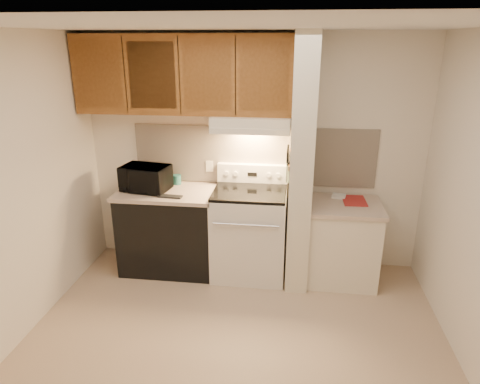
# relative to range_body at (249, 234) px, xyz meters

# --- Properties ---
(floor) EXTENTS (3.60, 3.60, 0.00)m
(floor) POSITION_rel_range_body_xyz_m (0.00, -1.16, -0.46)
(floor) COLOR tan
(floor) RESTS_ON ground
(ceiling) EXTENTS (3.60, 3.60, 0.00)m
(ceiling) POSITION_rel_range_body_xyz_m (0.00, -1.16, 2.04)
(ceiling) COLOR white
(ceiling) RESTS_ON wall_back
(wall_back) EXTENTS (3.60, 2.50, 0.02)m
(wall_back) POSITION_rel_range_body_xyz_m (0.00, 0.34, 0.79)
(wall_back) COLOR white
(wall_back) RESTS_ON floor
(wall_left) EXTENTS (0.02, 3.00, 2.50)m
(wall_left) POSITION_rel_range_body_xyz_m (-1.80, -1.16, 0.79)
(wall_left) COLOR white
(wall_left) RESTS_ON floor
(backsplash) EXTENTS (2.60, 0.02, 0.63)m
(backsplash) POSITION_rel_range_body_xyz_m (0.00, 0.33, 0.78)
(backsplash) COLOR #F8E4CD
(backsplash) RESTS_ON wall_back
(range_body) EXTENTS (0.76, 0.65, 0.92)m
(range_body) POSITION_rel_range_body_xyz_m (0.00, 0.00, 0.00)
(range_body) COLOR silver
(range_body) RESTS_ON floor
(oven_window) EXTENTS (0.50, 0.01, 0.30)m
(oven_window) POSITION_rel_range_body_xyz_m (0.00, -0.32, 0.04)
(oven_window) COLOR black
(oven_window) RESTS_ON range_body
(oven_handle) EXTENTS (0.65, 0.02, 0.02)m
(oven_handle) POSITION_rel_range_body_xyz_m (0.00, -0.35, 0.26)
(oven_handle) COLOR silver
(oven_handle) RESTS_ON range_body
(cooktop) EXTENTS (0.74, 0.64, 0.03)m
(cooktop) POSITION_rel_range_body_xyz_m (0.00, 0.00, 0.48)
(cooktop) COLOR black
(cooktop) RESTS_ON range_body
(range_backguard) EXTENTS (0.76, 0.08, 0.20)m
(range_backguard) POSITION_rel_range_body_xyz_m (0.00, 0.28, 0.59)
(range_backguard) COLOR silver
(range_backguard) RESTS_ON range_body
(range_display) EXTENTS (0.10, 0.01, 0.04)m
(range_display) POSITION_rel_range_body_xyz_m (0.00, 0.24, 0.59)
(range_display) COLOR black
(range_display) RESTS_ON range_backguard
(range_knob_left_outer) EXTENTS (0.05, 0.02, 0.05)m
(range_knob_left_outer) POSITION_rel_range_body_xyz_m (-0.28, 0.24, 0.59)
(range_knob_left_outer) COLOR silver
(range_knob_left_outer) RESTS_ON range_backguard
(range_knob_left_inner) EXTENTS (0.05, 0.02, 0.05)m
(range_knob_left_inner) POSITION_rel_range_body_xyz_m (-0.18, 0.24, 0.59)
(range_knob_left_inner) COLOR silver
(range_knob_left_inner) RESTS_ON range_backguard
(range_knob_right_inner) EXTENTS (0.05, 0.02, 0.05)m
(range_knob_right_inner) POSITION_rel_range_body_xyz_m (0.18, 0.24, 0.59)
(range_knob_right_inner) COLOR silver
(range_knob_right_inner) RESTS_ON range_backguard
(range_knob_right_outer) EXTENTS (0.05, 0.02, 0.05)m
(range_knob_right_outer) POSITION_rel_range_body_xyz_m (0.28, 0.24, 0.59)
(range_knob_right_outer) COLOR silver
(range_knob_right_outer) RESTS_ON range_backguard
(dishwasher_front) EXTENTS (1.00, 0.63, 0.87)m
(dishwasher_front) POSITION_rel_range_body_xyz_m (-0.88, 0.01, -0.03)
(dishwasher_front) COLOR black
(dishwasher_front) RESTS_ON floor
(left_countertop) EXTENTS (1.04, 0.67, 0.04)m
(left_countertop) POSITION_rel_range_body_xyz_m (-0.88, 0.01, 0.43)
(left_countertop) COLOR #C6AE9B
(left_countertop) RESTS_ON dishwasher_front
(spoon_rest) EXTENTS (0.25, 0.10, 0.02)m
(spoon_rest) POSITION_rel_range_body_xyz_m (-0.79, -0.19, 0.46)
(spoon_rest) COLOR black
(spoon_rest) RESTS_ON left_countertop
(teal_jar) EXTENTS (0.12, 0.12, 0.10)m
(teal_jar) POSITION_rel_range_body_xyz_m (-0.83, 0.23, 0.50)
(teal_jar) COLOR #276D67
(teal_jar) RESTS_ON left_countertop
(outlet) EXTENTS (0.08, 0.01, 0.12)m
(outlet) POSITION_rel_range_body_xyz_m (-0.48, 0.32, 0.64)
(outlet) COLOR silver
(outlet) RESTS_ON backsplash
(microwave) EXTENTS (0.53, 0.40, 0.27)m
(microwave) POSITION_rel_range_body_xyz_m (-1.10, -0.01, 0.58)
(microwave) COLOR black
(microwave) RESTS_ON left_countertop
(partition_pillar) EXTENTS (0.22, 0.70, 2.50)m
(partition_pillar) POSITION_rel_range_body_xyz_m (0.51, -0.01, 0.79)
(partition_pillar) COLOR beige
(partition_pillar) RESTS_ON floor
(pillar_trim) EXTENTS (0.01, 0.70, 0.04)m
(pillar_trim) POSITION_rel_range_body_xyz_m (0.39, -0.01, 0.84)
(pillar_trim) COLOR brown
(pillar_trim) RESTS_ON partition_pillar
(knife_strip) EXTENTS (0.02, 0.42, 0.04)m
(knife_strip) POSITION_rel_range_body_xyz_m (0.39, -0.06, 0.86)
(knife_strip) COLOR black
(knife_strip) RESTS_ON partition_pillar
(knife_blade_a) EXTENTS (0.01, 0.03, 0.16)m
(knife_blade_a) POSITION_rel_range_body_xyz_m (0.38, -0.22, 0.76)
(knife_blade_a) COLOR silver
(knife_blade_a) RESTS_ON knife_strip
(knife_handle_a) EXTENTS (0.02, 0.02, 0.10)m
(knife_handle_a) POSITION_rel_range_body_xyz_m (0.38, -0.21, 0.91)
(knife_handle_a) COLOR black
(knife_handle_a) RESTS_ON knife_strip
(knife_blade_b) EXTENTS (0.01, 0.04, 0.18)m
(knife_blade_b) POSITION_rel_range_body_xyz_m (0.38, -0.13, 0.75)
(knife_blade_b) COLOR silver
(knife_blade_b) RESTS_ON knife_strip
(knife_handle_b) EXTENTS (0.02, 0.02, 0.10)m
(knife_handle_b) POSITION_rel_range_body_xyz_m (0.38, -0.14, 0.91)
(knife_handle_b) COLOR black
(knife_handle_b) RESTS_ON knife_strip
(knife_blade_c) EXTENTS (0.01, 0.04, 0.20)m
(knife_blade_c) POSITION_rel_range_body_xyz_m (0.38, -0.06, 0.74)
(knife_blade_c) COLOR silver
(knife_blade_c) RESTS_ON knife_strip
(knife_handle_c) EXTENTS (0.02, 0.02, 0.10)m
(knife_handle_c) POSITION_rel_range_body_xyz_m (0.38, -0.05, 0.91)
(knife_handle_c) COLOR black
(knife_handle_c) RESTS_ON knife_strip
(knife_blade_d) EXTENTS (0.01, 0.04, 0.16)m
(knife_blade_d) POSITION_rel_range_body_xyz_m (0.38, 0.02, 0.76)
(knife_blade_d) COLOR silver
(knife_blade_d) RESTS_ON knife_strip
(knife_handle_d) EXTENTS (0.02, 0.02, 0.10)m
(knife_handle_d) POSITION_rel_range_body_xyz_m (0.38, 0.02, 0.91)
(knife_handle_d) COLOR black
(knife_handle_d) RESTS_ON knife_strip
(knife_blade_e) EXTENTS (0.01, 0.04, 0.18)m
(knife_blade_e) POSITION_rel_range_body_xyz_m (0.38, 0.12, 0.75)
(knife_blade_e) COLOR silver
(knife_blade_e) RESTS_ON knife_strip
(knife_handle_e) EXTENTS (0.02, 0.02, 0.10)m
(knife_handle_e) POSITION_rel_range_body_xyz_m (0.38, 0.10, 0.91)
(knife_handle_e) COLOR black
(knife_handle_e) RESTS_ON knife_strip
(oven_mitt) EXTENTS (0.03, 0.11, 0.27)m
(oven_mitt) POSITION_rel_range_body_xyz_m (0.38, 0.17, 0.69)
(oven_mitt) COLOR gray
(oven_mitt) RESTS_ON partition_pillar
(right_cab_base) EXTENTS (0.70, 0.60, 0.81)m
(right_cab_base) POSITION_rel_range_body_xyz_m (0.97, -0.01, -0.06)
(right_cab_base) COLOR silver
(right_cab_base) RESTS_ON floor
(right_countertop) EXTENTS (0.74, 0.64, 0.04)m
(right_countertop) POSITION_rel_range_body_xyz_m (0.97, -0.01, 0.37)
(right_countertop) COLOR #C6AE9B
(right_countertop) RESTS_ON right_cab_base
(red_folder) EXTENTS (0.24, 0.32, 0.01)m
(red_folder) POSITION_rel_range_body_xyz_m (1.07, 0.09, 0.40)
(red_folder) COLOR #AA2624
(red_folder) RESTS_ON right_countertop
(white_box) EXTENTS (0.16, 0.12, 0.04)m
(white_box) POSITION_rel_range_body_xyz_m (0.92, 0.17, 0.41)
(white_box) COLOR white
(white_box) RESTS_ON right_countertop
(range_hood) EXTENTS (0.78, 0.44, 0.15)m
(range_hood) POSITION_rel_range_body_xyz_m (0.00, 0.12, 1.17)
(range_hood) COLOR silver
(range_hood) RESTS_ON upper_cabinets
(hood_lip) EXTENTS (0.78, 0.04, 0.06)m
(hood_lip) POSITION_rel_range_body_xyz_m (0.00, -0.08, 1.12)
(hood_lip) COLOR silver
(hood_lip) RESTS_ON range_hood
(upper_cabinets) EXTENTS (2.18, 0.33, 0.77)m
(upper_cabinets) POSITION_rel_range_body_xyz_m (-0.69, 0.17, 1.62)
(upper_cabinets) COLOR brown
(upper_cabinets) RESTS_ON wall_back
(cab_door_a) EXTENTS (0.46, 0.01, 0.63)m
(cab_door_a) POSITION_rel_range_body_xyz_m (-1.51, 0.01, 1.62)
(cab_door_a) COLOR brown
(cab_door_a) RESTS_ON upper_cabinets
(cab_gap_a) EXTENTS (0.01, 0.01, 0.73)m
(cab_gap_a) POSITION_rel_range_body_xyz_m (-1.23, 0.01, 1.62)
(cab_gap_a) COLOR black
(cab_gap_a) RESTS_ON upper_cabinets
(cab_door_b) EXTENTS (0.46, 0.01, 0.63)m
(cab_door_b) POSITION_rel_range_body_xyz_m (-0.96, 0.01, 1.62)
(cab_door_b) COLOR brown
(cab_door_b) RESTS_ON upper_cabinets
(cab_gap_b) EXTENTS (0.01, 0.01, 0.73)m
(cab_gap_b) POSITION_rel_range_body_xyz_m (-0.69, 0.01, 1.62)
(cab_gap_b) COLOR black
(cab_gap_b) RESTS_ON upper_cabinets
(cab_door_c) EXTENTS (0.46, 0.01, 0.63)m
(cab_door_c) POSITION_rel_range_body_xyz_m (-0.42, 0.01, 1.62)
(cab_door_c) COLOR brown
(cab_door_c) RESTS_ON upper_cabinets
(cab_gap_c) EXTENTS (0.01, 0.01, 0.73)m
(cab_gap_c) POSITION_rel_range_body_xyz_m (-0.14, 0.01, 1.62)
(cab_gap_c) COLOR black
(cab_gap_c) RESTS_ON upper_cabinets
(cab_door_d) EXTENTS (0.46, 0.01, 0.63)m
(cab_door_d) POSITION_rel_range_body_xyz_m (0.13, 0.01, 1.62)
(cab_door_d) COLOR brown
(cab_door_d) RESTS_ON upper_cabinets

